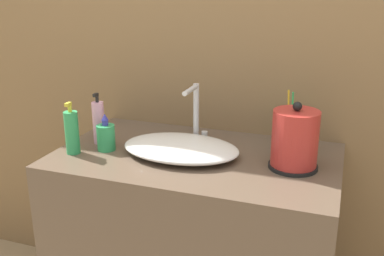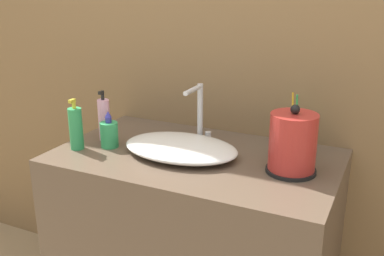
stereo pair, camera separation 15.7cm
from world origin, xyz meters
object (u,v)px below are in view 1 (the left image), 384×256
electric_kettle (295,141)px  toothbrush_cup (288,133)px  mouthwash_bottle (72,132)px  shampoo_bottle (99,122)px  hand_cream_bottle (106,136)px  lotion_bottle (291,136)px  faucet (196,110)px

electric_kettle → toothbrush_cup: 0.23m
mouthwash_bottle → electric_kettle: bearing=9.6°
electric_kettle → shampoo_bottle: size_ratio=1.16×
shampoo_bottle → hand_cream_bottle: (0.06, -0.06, -0.03)m
shampoo_bottle → electric_kettle: bearing=0.2°
mouthwash_bottle → shampoo_bottle: bearing=75.0°
toothbrush_cup → lotion_bottle: (0.02, -0.07, 0.02)m
electric_kettle → toothbrush_cup: size_ratio=1.06×
mouthwash_bottle → hand_cream_bottle: size_ratio=1.38×
faucet → mouthwash_bottle: size_ratio=1.18×
lotion_bottle → shampoo_bottle: shampoo_bottle is taller
lotion_bottle → hand_cream_bottle: size_ratio=1.11×
lotion_bottle → toothbrush_cup: bearing=107.1°
electric_kettle → toothbrush_cup: electric_kettle is taller
faucet → shampoo_bottle: faucet is taller
toothbrush_cup → hand_cream_bottle: bearing=-155.8°
toothbrush_cup → hand_cream_bottle: 0.69m
toothbrush_cup → lotion_bottle: toothbrush_cup is taller
toothbrush_cup → shampoo_bottle: size_ratio=1.09×
electric_kettle → lotion_bottle: electric_kettle is taller
mouthwash_bottle → hand_cream_bottle: bearing=35.5°
toothbrush_cup → hand_cream_bottle: (-0.63, -0.28, 0.01)m
electric_kettle → mouthwash_bottle: bearing=-170.4°
electric_kettle → hand_cream_bottle: bearing=-174.8°
toothbrush_cup → shampoo_bottle: bearing=-162.0°
electric_kettle → toothbrush_cup: bearing=103.1°
hand_cream_bottle → faucet: bearing=34.6°
lotion_bottle → shampoo_bottle: size_ratio=0.78×
faucet → shampoo_bottle: size_ratio=1.14×
faucet → hand_cream_bottle: (-0.28, -0.20, -0.07)m
faucet → shampoo_bottle: 0.38m
faucet → toothbrush_cup: bearing=14.0°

